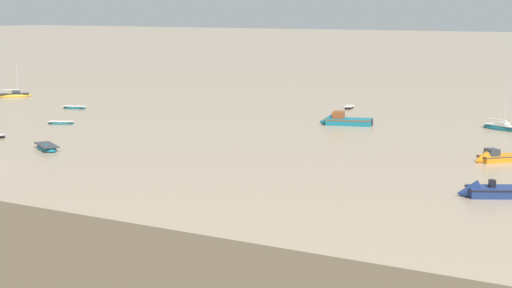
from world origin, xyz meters
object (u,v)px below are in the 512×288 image
object	(u,v)px
motorboat_moored_0	(490,193)
motorboat_moored_1	(494,159)
sailboat_moored_0	(501,127)
motorboat_moored_4	(341,122)
sailboat_moored_2	(15,95)
rowboat_moored_6	(47,148)
rowboat_moored_2	(61,123)
rowboat_moored_4	(349,107)
rowboat_moored_5	(75,108)

from	to	relation	value
motorboat_moored_0	motorboat_moored_1	size ratio (longest dim) A/B	1.31
sailboat_moored_0	motorboat_moored_4	bearing A→B (deg)	-136.56
sailboat_moored_0	motorboat_moored_1	bearing A→B (deg)	-51.50
sailboat_moored_2	rowboat_moored_6	bearing A→B (deg)	-89.83
rowboat_moored_2	rowboat_moored_6	size ratio (longest dim) A/B	0.70
sailboat_moored_0	rowboat_moored_2	distance (m)	47.78
motorboat_moored_4	rowboat_moored_4	world-z (taller)	motorboat_moored_4
sailboat_moored_0	rowboat_moored_4	world-z (taller)	sailboat_moored_0
rowboat_moored_5	rowboat_moored_4	bearing A→B (deg)	-160.67
rowboat_moored_2	rowboat_moored_4	xyz separation A→B (m)	(21.01, 30.05, -0.00)
sailboat_moored_0	rowboat_moored_4	xyz separation A→B (m)	(-21.89, 9.02, -0.10)
motorboat_moored_1	rowboat_moored_2	size ratio (longest dim) A/B	1.40
rowboat_moored_2	rowboat_moored_5	size ratio (longest dim) A/B	0.89
motorboat_moored_4	rowboat_moored_4	xyz separation A→B (m)	(-5.77, 14.47, -0.21)
motorboat_moored_0	rowboat_moored_5	xyz separation A→B (m)	(-59.95, 23.21, -0.11)
sailboat_moored_2	motorboat_moored_4	xyz separation A→B (m)	(53.07, -2.18, 0.11)
sailboat_moored_0	sailboat_moored_2	size ratio (longest dim) A/B	0.98
rowboat_moored_4	rowboat_moored_5	distance (m)	35.10
rowboat_moored_5	rowboat_moored_2	bearing A→B (deg)	114.79
rowboat_moored_4	rowboat_moored_2	bearing A→B (deg)	129.83
sailboat_moored_2	rowboat_moored_4	distance (m)	48.87
rowboat_moored_2	rowboat_moored_5	world-z (taller)	rowboat_moored_5
sailboat_moored_0	rowboat_moored_5	size ratio (longest dim) A/B	1.52
motorboat_moored_0	rowboat_moored_6	distance (m)	40.07
rowboat_moored_6	motorboat_moored_0	bearing A→B (deg)	33.42
sailboat_moored_0	motorboat_moored_1	distance (m)	19.87
sailboat_moored_2	sailboat_moored_0	bearing A→B (deg)	-47.37
motorboat_moored_4	rowboat_moored_6	distance (m)	32.91
rowboat_moored_5	motorboat_moored_4	bearing A→B (deg)	173.97
motorboat_moored_1	sailboat_moored_0	bearing A→B (deg)	-125.40
motorboat_moored_0	sailboat_moored_2	size ratio (longest dim) A/B	1.05
sailboat_moored_0	rowboat_moored_4	distance (m)	23.68
sailboat_moored_0	rowboat_moored_6	xyz separation A→B (m)	(-31.78, -34.39, -0.04)
rowboat_moored_4	sailboat_moored_0	bearing A→B (deg)	-127.61
rowboat_moored_2	sailboat_moored_2	bearing A→B (deg)	-63.36
rowboat_moored_6	motorboat_moored_4	bearing A→B (deg)	92.63
rowboat_moored_5	rowboat_moored_6	xyz separation A→B (m)	(19.91, -24.86, 0.04)
motorboat_moored_1	motorboat_moored_4	bearing A→B (deg)	-82.76
motorboat_moored_1	motorboat_moored_4	world-z (taller)	motorboat_moored_4
motorboat_moored_0	motorboat_moored_1	xyz separation A→B (m)	(-3.55, 13.42, -0.00)
motorboat_moored_0	rowboat_moored_2	distance (m)	52.49
rowboat_moored_2	rowboat_moored_6	xyz separation A→B (m)	(11.13, -13.36, 0.06)
rowboat_moored_6	rowboat_moored_2	bearing A→B (deg)	160.84
sailboat_moored_0	rowboat_moored_4	size ratio (longest dim) A/B	1.69
sailboat_moored_2	rowboat_moored_5	size ratio (longest dim) A/B	1.55
rowboat_moored_4	rowboat_moored_5	size ratio (longest dim) A/B	0.90
motorboat_moored_0	rowboat_moored_6	bearing A→B (deg)	-27.49
motorboat_moored_1	rowboat_moored_5	bearing A→B (deg)	-58.97
rowboat_moored_2	sailboat_moored_2	xyz separation A→B (m)	(-26.28, 17.77, 0.10)
rowboat_moored_2	sailboat_moored_2	distance (m)	31.73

